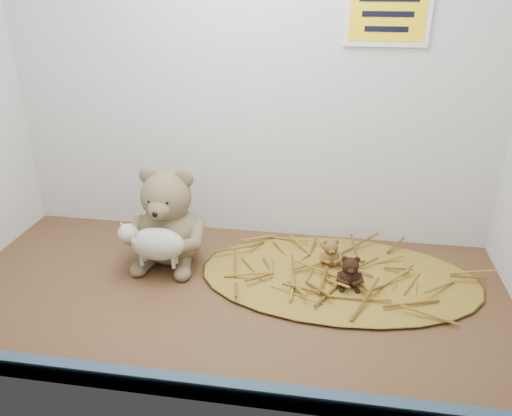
% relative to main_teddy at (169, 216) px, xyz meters
% --- Properties ---
extents(alcove_shell, '(1.20, 0.60, 0.90)m').
position_rel_main_teddy_xyz_m(alcove_shell, '(0.16, -0.03, 0.33)').
color(alcove_shell, '#422C16').
rests_on(alcove_shell, ground).
extents(front_rail, '(1.19, 0.02, 0.04)m').
position_rel_main_teddy_xyz_m(front_rail, '(0.16, -0.41, -0.10)').
color(front_rail, '#31455E').
rests_on(front_rail, shelf_floor).
extents(straw_bed, '(0.63, 0.37, 0.01)m').
position_rel_main_teddy_xyz_m(straw_bed, '(0.40, -0.02, -0.11)').
color(straw_bed, brown).
rests_on(straw_bed, shelf_floor).
extents(main_teddy, '(0.19, 0.20, 0.23)m').
position_rel_main_teddy_xyz_m(main_teddy, '(0.00, 0.00, 0.00)').
color(main_teddy, olive).
rests_on(main_teddy, shelf_floor).
extents(toy_lamb, '(0.16, 0.10, 0.10)m').
position_rel_main_teddy_xyz_m(toy_lamb, '(0.00, -0.08, -0.03)').
color(toy_lamb, '#B4B1A1').
rests_on(toy_lamb, main_teddy).
extents(mini_teddy_tan, '(0.06, 0.07, 0.07)m').
position_rel_main_teddy_xyz_m(mini_teddy_tan, '(0.38, 0.02, -0.07)').
color(mini_teddy_tan, brown).
rests_on(mini_teddy_tan, straw_bed).
extents(mini_teddy_brown, '(0.06, 0.07, 0.07)m').
position_rel_main_teddy_xyz_m(mini_teddy_brown, '(0.42, -0.06, -0.07)').
color(mini_teddy_brown, black).
rests_on(mini_teddy_brown, straw_bed).
extents(wall_sign, '(0.16, 0.01, 0.11)m').
position_rel_main_teddy_xyz_m(wall_sign, '(0.46, 0.17, 0.43)').
color(wall_sign, '#E0BE0B').
rests_on(wall_sign, back_wall).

